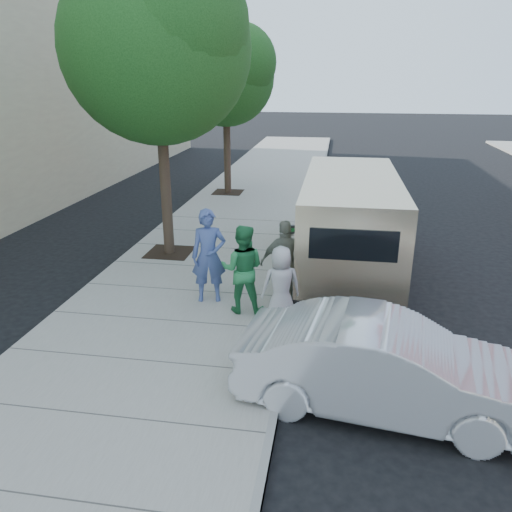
{
  "coord_description": "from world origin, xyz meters",
  "views": [
    {
      "loc": [
        2.15,
        -10.05,
        4.78
      ],
      "look_at": [
        0.53,
        -0.09,
        1.1
      ],
      "focal_mm": 35.0,
      "sensor_mm": 36.0,
      "label": 1
    }
  ],
  "objects_px": {
    "tree_near": "(158,40)",
    "person_gray_shirt": "(281,285)",
    "tree_far": "(227,72)",
    "van": "(349,222)",
    "person_officer": "(209,256)",
    "person_green_shirt": "(243,269)",
    "person_striped_polo": "(285,262)",
    "parking_meter": "(289,240)",
    "sedan": "(386,367)"
  },
  "relations": [
    {
      "from": "person_officer",
      "to": "tree_near",
      "type": "bearing_deg",
      "value": 109.96
    },
    {
      "from": "parking_meter",
      "to": "person_striped_polo",
      "type": "relative_size",
      "value": 0.7
    },
    {
      "from": "tree_near",
      "to": "person_striped_polo",
      "type": "bearing_deg",
      "value": -37.48
    },
    {
      "from": "van",
      "to": "person_striped_polo",
      "type": "height_order",
      "value": "van"
    },
    {
      "from": "tree_far",
      "to": "person_gray_shirt",
      "type": "distance_m",
      "value": 12.36
    },
    {
      "from": "sedan",
      "to": "person_green_shirt",
      "type": "xyz_separation_m",
      "value": [
        -2.64,
        2.66,
        0.35
      ]
    },
    {
      "from": "sedan",
      "to": "person_officer",
      "type": "height_order",
      "value": "person_officer"
    },
    {
      "from": "person_officer",
      "to": "person_gray_shirt",
      "type": "xyz_separation_m",
      "value": [
        1.63,
        -0.78,
        -0.23
      ]
    },
    {
      "from": "tree_far",
      "to": "person_officer",
      "type": "distance_m",
      "value": 11.21
    },
    {
      "from": "parking_meter",
      "to": "person_gray_shirt",
      "type": "relative_size",
      "value": 0.81
    },
    {
      "from": "van",
      "to": "person_gray_shirt",
      "type": "xyz_separation_m",
      "value": [
        -1.33,
        -3.43,
        -0.37
      ]
    },
    {
      "from": "person_green_shirt",
      "to": "person_striped_polo",
      "type": "height_order",
      "value": "person_green_shirt"
    },
    {
      "from": "person_officer",
      "to": "person_green_shirt",
      "type": "xyz_separation_m",
      "value": [
        0.81,
        -0.41,
        -0.09
      ]
    },
    {
      "from": "tree_far",
      "to": "person_officer",
      "type": "relative_size",
      "value": 3.21
    },
    {
      "from": "tree_near",
      "to": "person_gray_shirt",
      "type": "relative_size",
      "value": 4.8
    },
    {
      "from": "sedan",
      "to": "person_green_shirt",
      "type": "height_order",
      "value": "person_green_shirt"
    },
    {
      "from": "person_striped_polo",
      "to": "parking_meter",
      "type": "bearing_deg",
      "value": -101.8
    },
    {
      "from": "person_officer",
      "to": "person_striped_polo",
      "type": "bearing_deg",
      "value": -6.63
    },
    {
      "from": "parking_meter",
      "to": "person_officer",
      "type": "height_order",
      "value": "person_officer"
    },
    {
      "from": "sedan",
      "to": "van",
      "type": "bearing_deg",
      "value": 12.5
    },
    {
      "from": "tree_near",
      "to": "person_gray_shirt",
      "type": "height_order",
      "value": "tree_near"
    },
    {
      "from": "tree_far",
      "to": "person_officer",
      "type": "bearing_deg",
      "value": -80.09
    },
    {
      "from": "person_officer",
      "to": "person_striped_polo",
      "type": "xyz_separation_m",
      "value": [
        1.62,
        0.18,
        -0.11
      ]
    },
    {
      "from": "parking_meter",
      "to": "van",
      "type": "bearing_deg",
      "value": 10.88
    },
    {
      "from": "person_green_shirt",
      "to": "person_striped_polo",
      "type": "relative_size",
      "value": 1.02
    },
    {
      "from": "tree_near",
      "to": "van",
      "type": "bearing_deg",
      "value": -1.98
    },
    {
      "from": "person_gray_shirt",
      "to": "tree_near",
      "type": "bearing_deg",
      "value": -64.44
    },
    {
      "from": "parking_meter",
      "to": "person_officer",
      "type": "bearing_deg",
      "value": -156.48
    },
    {
      "from": "parking_meter",
      "to": "sedan",
      "type": "distance_m",
      "value": 5.12
    },
    {
      "from": "tree_near",
      "to": "tree_far",
      "type": "height_order",
      "value": "tree_near"
    },
    {
      "from": "person_green_shirt",
      "to": "person_gray_shirt",
      "type": "xyz_separation_m",
      "value": [
        0.83,
        -0.37,
        -0.14
      ]
    },
    {
      "from": "tree_near",
      "to": "person_officer",
      "type": "xyz_separation_m",
      "value": [
        1.82,
        -2.81,
        -4.38
      ]
    },
    {
      "from": "sedan",
      "to": "tree_far",
      "type": "bearing_deg",
      "value": 28.99
    },
    {
      "from": "tree_far",
      "to": "person_green_shirt",
      "type": "distance_m",
      "value": 11.77
    },
    {
      "from": "tree_near",
      "to": "tree_far",
      "type": "distance_m",
      "value": 7.63
    },
    {
      "from": "person_green_shirt",
      "to": "sedan",
      "type": "bearing_deg",
      "value": 133.0
    },
    {
      "from": "tree_far",
      "to": "person_officer",
      "type": "xyz_separation_m",
      "value": [
        1.82,
        -10.41,
        -3.72
      ]
    },
    {
      "from": "tree_far",
      "to": "van",
      "type": "xyz_separation_m",
      "value": [
        4.78,
        -7.77,
        -3.58
      ]
    },
    {
      "from": "parking_meter",
      "to": "person_gray_shirt",
      "type": "distance_m",
      "value": 2.46
    },
    {
      "from": "van",
      "to": "person_green_shirt",
      "type": "bearing_deg",
      "value": -125.31
    },
    {
      "from": "van",
      "to": "person_officer",
      "type": "relative_size",
      "value": 3.29
    },
    {
      "from": "person_officer",
      "to": "van",
      "type": "bearing_deg",
      "value": 28.83
    },
    {
      "from": "van",
      "to": "person_striped_polo",
      "type": "xyz_separation_m",
      "value": [
        -1.35,
        -2.47,
        -0.25
      ]
    },
    {
      "from": "tree_far",
      "to": "tree_near",
      "type": "bearing_deg",
      "value": -90.0
    },
    {
      "from": "sedan",
      "to": "person_green_shirt",
      "type": "bearing_deg",
      "value": 52.45
    },
    {
      "from": "tree_near",
      "to": "parking_meter",
      "type": "distance_m",
      "value": 5.72
    },
    {
      "from": "van",
      "to": "tree_near",
      "type": "bearing_deg",
      "value": 177.91
    },
    {
      "from": "person_officer",
      "to": "sedan",
      "type": "bearing_deg",
      "value": -54.61
    },
    {
      "from": "parking_meter",
      "to": "tree_near",
      "type": "bearing_deg",
      "value": 137.53
    },
    {
      "from": "parking_meter",
      "to": "person_striped_polo",
      "type": "distance_m",
      "value": 1.49
    }
  ]
}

